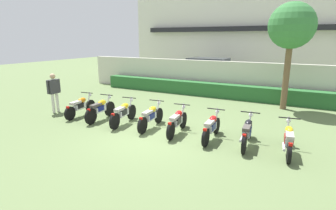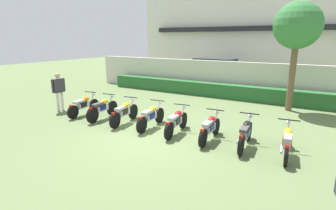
# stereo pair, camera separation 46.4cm
# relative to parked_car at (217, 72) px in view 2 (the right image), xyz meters

# --- Properties ---
(ground) EXTENTS (60.00, 60.00, 0.00)m
(ground) POSITION_rel_parked_car_xyz_m (1.81, -10.86, -0.94)
(ground) COLOR #607547
(building) EXTENTS (19.58, 6.50, 7.45)m
(building) POSITION_rel_parked_car_xyz_m (1.81, 5.98, 2.79)
(building) COLOR silver
(building) RESTS_ON ground
(compound_wall) EXTENTS (18.60, 0.30, 1.97)m
(compound_wall) POSITION_rel_parked_car_xyz_m (1.81, -3.00, 0.05)
(compound_wall) COLOR beige
(compound_wall) RESTS_ON ground
(hedge_row) EXTENTS (14.88, 0.70, 0.77)m
(hedge_row) POSITION_rel_parked_car_xyz_m (1.81, -3.70, -0.55)
(hedge_row) COLOR #28602D
(hedge_row) RESTS_ON ground
(parked_car) EXTENTS (4.58, 2.25, 1.89)m
(parked_car) POSITION_rel_parked_car_xyz_m (0.00, 0.00, 0.00)
(parked_car) COLOR silver
(parked_car) RESTS_ON ground
(tree_near_inspector) EXTENTS (2.02, 2.02, 4.78)m
(tree_near_inspector) POSITION_rel_parked_car_xyz_m (5.31, -4.77, 2.77)
(tree_near_inspector) COLOR brown
(tree_near_inspector) RESTS_ON ground
(motorcycle_in_row_0) EXTENTS (0.60, 1.87, 0.94)m
(motorcycle_in_row_0) POSITION_rel_parked_car_xyz_m (-2.21, -10.11, -0.50)
(motorcycle_in_row_0) COLOR black
(motorcycle_in_row_0) RESTS_ON ground
(motorcycle_in_row_1) EXTENTS (0.60, 1.87, 0.97)m
(motorcycle_in_row_1) POSITION_rel_parked_car_xyz_m (-1.07, -10.14, -0.48)
(motorcycle_in_row_1) COLOR black
(motorcycle_in_row_1) RESTS_ON ground
(motorcycle_in_row_2) EXTENTS (0.60, 1.93, 0.96)m
(motorcycle_in_row_2) POSITION_rel_parked_car_xyz_m (0.08, -10.14, -0.49)
(motorcycle_in_row_2) COLOR black
(motorcycle_in_row_2) RESTS_ON ground
(motorcycle_in_row_3) EXTENTS (0.60, 1.94, 0.96)m
(motorcycle_in_row_3) POSITION_rel_parked_car_xyz_m (1.26, -10.04, -0.49)
(motorcycle_in_row_3) COLOR black
(motorcycle_in_row_3) RESTS_ON ground
(motorcycle_in_row_4) EXTENTS (0.60, 1.87, 0.95)m
(motorcycle_in_row_4) POSITION_rel_parked_car_xyz_m (2.37, -10.12, -0.49)
(motorcycle_in_row_4) COLOR black
(motorcycle_in_row_4) RESTS_ON ground
(motorcycle_in_row_5) EXTENTS (0.60, 1.83, 0.94)m
(motorcycle_in_row_5) POSITION_rel_parked_car_xyz_m (3.61, -10.12, -0.50)
(motorcycle_in_row_5) COLOR black
(motorcycle_in_row_5) RESTS_ON ground
(motorcycle_in_row_6) EXTENTS (0.60, 1.90, 0.96)m
(motorcycle_in_row_6) POSITION_rel_parked_car_xyz_m (4.74, -10.08, -0.49)
(motorcycle_in_row_6) COLOR black
(motorcycle_in_row_6) RESTS_ON ground
(motorcycle_in_row_7) EXTENTS (0.60, 1.88, 0.94)m
(motorcycle_in_row_7) POSITION_rel_parked_car_xyz_m (5.89, -10.12, -0.50)
(motorcycle_in_row_7) COLOR black
(motorcycle_in_row_7) RESTS_ON ground
(inspector_person) EXTENTS (0.23, 0.69, 1.74)m
(inspector_person) POSITION_rel_parked_car_xyz_m (-3.65, -10.19, 0.11)
(inspector_person) COLOR silver
(inspector_person) RESTS_ON ground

